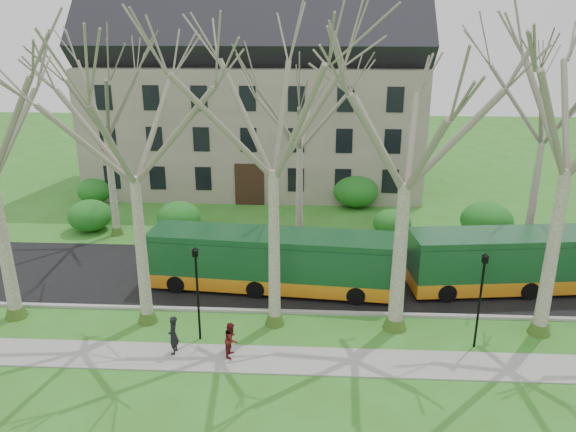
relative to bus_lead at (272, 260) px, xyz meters
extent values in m
plane|color=#346D1F|center=(3.21, -4.05, -1.64)|extent=(120.00, 120.00, 0.00)
cube|color=gray|center=(3.21, -6.55, -1.61)|extent=(70.00, 2.00, 0.06)
cube|color=black|center=(3.21, 1.45, -1.61)|extent=(80.00, 8.00, 0.06)
cube|color=#A5A39E|center=(3.21, -2.55, -1.57)|extent=(80.00, 0.25, 0.14)
cube|color=gray|center=(-2.79, 19.95, 3.36)|extent=(26.00, 12.00, 10.00)
cylinder|color=black|center=(-2.79, -5.05, 0.36)|extent=(0.10, 0.10, 4.00)
cube|color=black|center=(-2.79, -5.05, 2.51)|extent=(0.22, 0.22, 0.30)
cylinder|color=black|center=(9.21, -5.05, 0.36)|extent=(0.10, 0.10, 4.00)
cube|color=black|center=(9.21, -5.05, 2.51)|extent=(0.22, 0.22, 0.30)
ellipsoid|color=#1B5E1B|center=(-12.79, 7.95, -0.64)|extent=(2.60, 2.60, 2.00)
ellipsoid|color=#1B5E1B|center=(-6.79, 7.95, -0.64)|extent=(2.60, 2.60, 2.00)
ellipsoid|color=#1B5E1B|center=(7.21, 7.95, -0.64)|extent=(2.60, 2.60, 2.00)
ellipsoid|color=#1B5E1B|center=(13.21, 7.95, -0.64)|extent=(2.60, 2.60, 2.00)
ellipsoid|color=#1B5E1B|center=(-14.79, 13.95, -0.64)|extent=(2.60, 2.60, 2.00)
ellipsoid|color=#1B5E1B|center=(5.21, 13.95, -0.64)|extent=(2.60, 2.60, 2.00)
imported|color=black|center=(-3.64, -6.28, -0.72)|extent=(0.42, 0.63, 1.71)
imported|color=maroon|center=(-1.18, -6.33, -0.81)|extent=(0.66, 0.81, 1.53)
camera|label=1|loc=(2.26, -26.48, 11.86)|focal=35.00mm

